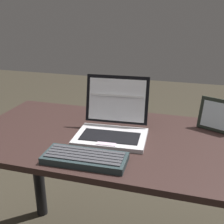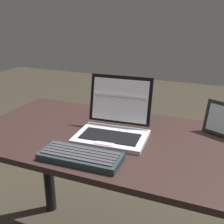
# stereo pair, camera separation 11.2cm
# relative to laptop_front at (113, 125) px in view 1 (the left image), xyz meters

# --- Properties ---
(desk) EXTENTS (1.38, 0.65, 0.76)m
(desk) POSITION_rel_laptop_front_xyz_m (0.07, -0.01, -0.21)
(desk) COLOR black
(desk) RESTS_ON ground
(laptop_front) EXTENTS (0.31, 0.28, 0.24)m
(laptop_front) POSITION_rel_laptop_front_xyz_m (0.00, 0.00, 0.00)
(laptop_front) COLOR #BBB8BC
(laptop_front) RESTS_ON desk
(external_keyboard) EXTENTS (0.31, 0.13, 0.03)m
(external_keyboard) POSITION_rel_laptop_front_xyz_m (-0.04, -0.24, -0.04)
(external_keyboard) COLOR #233033
(external_keyboard) RESTS_ON desk
(photo_frame) EXTENTS (0.16, 0.10, 0.15)m
(photo_frame) POSITION_rel_laptop_front_xyz_m (0.43, 0.18, 0.02)
(photo_frame) COLOR black
(photo_frame) RESTS_ON desk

